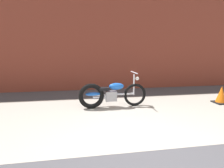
# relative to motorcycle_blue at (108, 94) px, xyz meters

# --- Properties ---
(ground_plane) EXTENTS (80.00, 80.00, 0.00)m
(ground_plane) POSITION_rel_motorcycle_blue_xyz_m (0.22, -2.42, -0.40)
(ground_plane) COLOR #47474C
(sidewalk_slab) EXTENTS (36.00, 3.50, 0.01)m
(sidewalk_slab) POSITION_rel_motorcycle_blue_xyz_m (0.22, -0.67, -0.40)
(sidewalk_slab) COLOR #9E998E
(sidewalk_slab) RESTS_ON ground
(brick_building_wall) EXTENTS (36.00, 0.50, 4.56)m
(brick_building_wall) POSITION_rel_motorcycle_blue_xyz_m (0.22, 2.78, 1.88)
(brick_building_wall) COLOR brown
(brick_building_wall) RESTS_ON ground
(motorcycle_blue) EXTENTS (2.01, 0.58, 1.03)m
(motorcycle_blue) POSITION_rel_motorcycle_blue_xyz_m (0.00, 0.00, 0.00)
(motorcycle_blue) COLOR black
(motorcycle_blue) RESTS_ON ground
(traffic_cone) EXTENTS (0.40, 0.40, 0.55)m
(traffic_cone) POSITION_rel_motorcycle_blue_xyz_m (3.57, -0.14, -0.15)
(traffic_cone) COLOR orange
(traffic_cone) RESTS_ON ground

